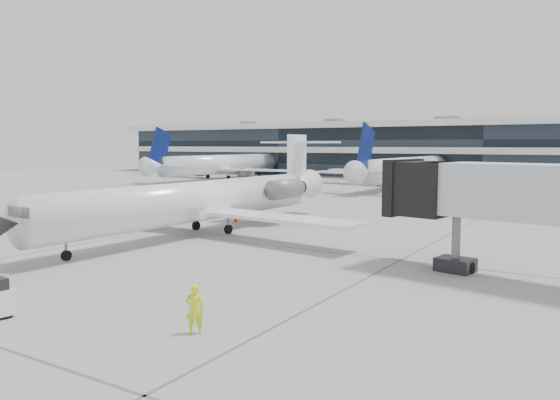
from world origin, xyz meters
The scene contains 8 objects.
ground centered at (0.00, 0.00, 0.00)m, with size 220.00×220.00×0.00m, color gray.
terminal centered at (0.00, 82.00, 5.00)m, with size 170.00×22.00×10.00m, color black.
bg_jet_left centered at (-45.00, 55.00, 0.00)m, with size 32.00×40.00×9.60m, color white, non-canonical shape.
bg_jet_center centered at (-8.00, 55.00, 0.00)m, with size 32.00×40.00×9.60m, color white, non-canonical shape.
regional_jet centered at (-5.73, 1.08, 2.58)m, with size 26.21×32.70×7.55m.
ramp_worker centered at (7.96, -15.58, 0.89)m, with size 0.65×0.43×1.79m, color #E2F519.
traffic_cone centered at (-7.26, 7.47, 0.29)m, with size 0.42×0.42×0.61m.
far_tug centered at (-24.45, 27.01, 0.70)m, with size 1.59×2.54×1.56m.
Camera 1 is at (20.37, -29.89, 6.66)m, focal length 35.00 mm.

